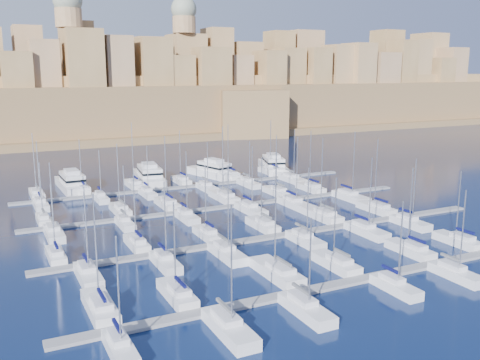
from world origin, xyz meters
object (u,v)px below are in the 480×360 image
sailboat_4 (410,250)px  motor_yacht_d (273,165)px  motor_yacht_a (72,183)px  motor_yacht_c (213,170)px  sailboat_0 (100,307)px  sailboat_2 (277,272)px  motor_yacht_b (149,175)px

sailboat_4 → motor_yacht_d: size_ratio=0.72×
motor_yacht_a → motor_yacht_d: bearing=0.5°
motor_yacht_a → motor_yacht_c: bearing=-0.4°
sailboat_0 → motor_yacht_c: (44.49, 70.03, 0.97)m
sailboat_4 → motor_yacht_a: sailboat_4 is taller
sailboat_2 → motor_yacht_b: size_ratio=0.90×
sailboat_4 → motor_yacht_c: (-3.21, 70.41, 0.99)m
motor_yacht_b → sailboat_0: bearing=-110.9°
sailboat_4 → motor_yacht_b: size_ratio=0.70×
sailboat_2 → motor_yacht_a: bearing=103.3°
motor_yacht_a → motor_yacht_c: size_ratio=0.99×
sailboat_2 → sailboat_4: sailboat_2 is taller
motor_yacht_c → sailboat_0: bearing=-122.4°
sailboat_4 → motor_yacht_b: 74.33m
sailboat_0 → sailboat_2: sailboat_2 is taller
motor_yacht_a → motor_yacht_b: size_ratio=0.89×
sailboat_0 → sailboat_4: size_ratio=1.05×
sailboat_4 → motor_yacht_d: bearing=77.6°
motor_yacht_b → motor_yacht_d: size_ratio=1.02×
sailboat_0 → motor_yacht_d: bearing=48.1°
motor_yacht_a → motor_yacht_b: same height
sailboat_0 → sailboat_4: sailboat_0 is taller
motor_yacht_a → sailboat_2: bearing=-76.7°
motor_yacht_a → motor_yacht_c: same height
sailboat_0 → motor_yacht_b: size_ratio=0.74×
sailboat_4 → motor_yacht_c: sailboat_4 is taller
sailboat_0 → motor_yacht_c: bearing=57.6°
sailboat_0 → sailboat_2: 24.31m
motor_yacht_d → sailboat_2: bearing=-119.1°
motor_yacht_c → motor_yacht_d: (18.89, 0.71, -0.00)m
sailboat_2 → motor_yacht_b: 70.59m
sailboat_2 → sailboat_0: bearing=-178.8°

